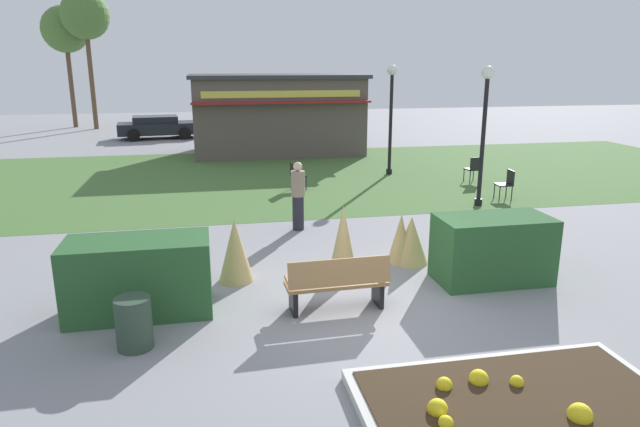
{
  "coord_description": "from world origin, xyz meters",
  "views": [
    {
      "loc": [
        -2.41,
        -8.33,
        4.01
      ],
      "look_at": [
        -0.18,
        2.92,
        0.92
      ],
      "focal_mm": 31.63,
      "sensor_mm": 36.0,
      "label": 1
    }
  ],
  "objects_px": {
    "cafe_chair_center": "(507,182)",
    "cafe_chair_west": "(474,167)",
    "lamppost_mid": "(484,119)",
    "cafe_chair_east": "(296,174)",
    "person_strolling": "(298,196)",
    "parked_car_center_slot": "(248,125)",
    "park_bench": "(337,283)",
    "tree_left_bg": "(65,30)",
    "lamppost_far": "(391,106)",
    "parked_car_west_slot": "(158,126)",
    "tree_right_bg": "(85,16)",
    "trash_bin": "(134,323)",
    "food_kiosk": "(277,114)"
  },
  "relations": [
    {
      "from": "lamppost_far",
      "to": "trash_bin",
      "type": "bearing_deg",
      "value": -123.02
    },
    {
      "from": "trash_bin",
      "to": "parked_car_center_slot",
      "type": "height_order",
      "value": "parked_car_center_slot"
    },
    {
      "from": "park_bench",
      "to": "food_kiosk",
      "type": "distance_m",
      "value": 17.13
    },
    {
      "from": "parked_car_west_slot",
      "to": "tree_left_bg",
      "type": "xyz_separation_m",
      "value": [
        -5.58,
        6.68,
        5.23
      ]
    },
    {
      "from": "parked_car_center_slot",
      "to": "food_kiosk",
      "type": "bearing_deg",
      "value": -81.88
    },
    {
      "from": "food_kiosk",
      "to": "person_strolling",
      "type": "relative_size",
      "value": 4.52
    },
    {
      "from": "food_kiosk",
      "to": "tree_right_bg",
      "type": "distance_m",
      "value": 15.89
    },
    {
      "from": "lamppost_far",
      "to": "person_strolling",
      "type": "bearing_deg",
      "value": -124.69
    },
    {
      "from": "cafe_chair_west",
      "to": "parked_car_center_slot",
      "type": "height_order",
      "value": "parked_car_center_slot"
    },
    {
      "from": "person_strolling",
      "to": "parked_car_center_slot",
      "type": "distance_m",
      "value": 18.45
    },
    {
      "from": "person_strolling",
      "to": "parked_car_center_slot",
      "type": "height_order",
      "value": "person_strolling"
    },
    {
      "from": "lamppost_far",
      "to": "cafe_chair_west",
      "type": "bearing_deg",
      "value": -40.3
    },
    {
      "from": "park_bench",
      "to": "person_strolling",
      "type": "height_order",
      "value": "person_strolling"
    },
    {
      "from": "parked_car_center_slot",
      "to": "lamppost_mid",
      "type": "bearing_deg",
      "value": -72.63
    },
    {
      "from": "parked_car_center_slot",
      "to": "tree_right_bg",
      "type": "relative_size",
      "value": 0.52
    },
    {
      "from": "person_strolling",
      "to": "tree_right_bg",
      "type": "height_order",
      "value": "tree_right_bg"
    },
    {
      "from": "food_kiosk",
      "to": "cafe_chair_east",
      "type": "xyz_separation_m",
      "value": [
        -0.39,
        -7.86,
        -1.22
      ]
    },
    {
      "from": "trash_bin",
      "to": "parked_car_west_slot",
      "type": "relative_size",
      "value": 0.18
    },
    {
      "from": "tree_right_bg",
      "to": "park_bench",
      "type": "bearing_deg",
      "value": -73.02
    },
    {
      "from": "food_kiosk",
      "to": "tree_right_bg",
      "type": "relative_size",
      "value": 0.95
    },
    {
      "from": "person_strolling",
      "to": "cafe_chair_center",
      "type": "bearing_deg",
      "value": -45.39
    },
    {
      "from": "lamppost_mid",
      "to": "trash_bin",
      "type": "xyz_separation_m",
      "value": [
        -8.73,
        -6.81,
        -2.09
      ]
    },
    {
      "from": "tree_left_bg",
      "to": "cafe_chair_east",
      "type": "bearing_deg",
      "value": -62.17
    },
    {
      "from": "parked_car_center_slot",
      "to": "tree_right_bg",
      "type": "height_order",
      "value": "tree_right_bg"
    },
    {
      "from": "park_bench",
      "to": "parked_car_west_slot",
      "type": "xyz_separation_m",
      "value": [
        -4.61,
        23.2,
        0.16
      ]
    },
    {
      "from": "trash_bin",
      "to": "person_strolling",
      "type": "relative_size",
      "value": 0.46
    },
    {
      "from": "cafe_chair_center",
      "to": "cafe_chair_west",
      "type": "bearing_deg",
      "value": 86.87
    },
    {
      "from": "trash_bin",
      "to": "person_strolling",
      "type": "height_order",
      "value": "person_strolling"
    },
    {
      "from": "cafe_chair_center",
      "to": "parked_car_center_slot",
      "type": "distance_m",
      "value": 17.75
    },
    {
      "from": "person_strolling",
      "to": "tree_left_bg",
      "type": "bearing_deg",
      "value": 50.68
    },
    {
      "from": "lamppost_far",
      "to": "parked_car_center_slot",
      "type": "height_order",
      "value": "lamppost_far"
    },
    {
      "from": "park_bench",
      "to": "tree_left_bg",
      "type": "height_order",
      "value": "tree_left_bg"
    },
    {
      "from": "lamppost_mid",
      "to": "cafe_chair_west",
      "type": "relative_size",
      "value": 4.39
    },
    {
      "from": "cafe_chair_center",
      "to": "parked_car_center_slot",
      "type": "bearing_deg",
      "value": 111.47
    },
    {
      "from": "lamppost_far",
      "to": "tree_right_bg",
      "type": "bearing_deg",
      "value": 127.21
    },
    {
      "from": "cafe_chair_west",
      "to": "tree_left_bg",
      "type": "relative_size",
      "value": 0.12
    },
    {
      "from": "trash_bin",
      "to": "tree_right_bg",
      "type": "bearing_deg",
      "value": 100.78
    },
    {
      "from": "park_bench",
      "to": "lamppost_mid",
      "type": "distance_m",
      "value": 8.53
    },
    {
      "from": "cafe_chair_center",
      "to": "person_strolling",
      "type": "bearing_deg",
      "value": -163.8
    },
    {
      "from": "cafe_chair_east",
      "to": "lamppost_far",
      "type": "bearing_deg",
      "value": 27.2
    },
    {
      "from": "cafe_chair_center",
      "to": "cafe_chair_east",
      "type": "bearing_deg",
      "value": 157.38
    },
    {
      "from": "trash_bin",
      "to": "tree_left_bg",
      "type": "height_order",
      "value": "tree_left_bg"
    },
    {
      "from": "lamppost_far",
      "to": "tree_left_bg",
      "type": "distance_m",
      "value": 24.07
    },
    {
      "from": "lamppost_far",
      "to": "food_kiosk",
      "type": "xyz_separation_m",
      "value": [
        -3.39,
        5.92,
        -0.73
      ]
    },
    {
      "from": "lamppost_far",
      "to": "cafe_chair_east",
      "type": "bearing_deg",
      "value": -152.8
    },
    {
      "from": "lamppost_far",
      "to": "tree_left_bg",
      "type": "height_order",
      "value": "tree_left_bg"
    },
    {
      "from": "trash_bin",
      "to": "person_strolling",
      "type": "bearing_deg",
      "value": 59.03
    },
    {
      "from": "food_kiosk",
      "to": "parked_car_center_slot",
      "type": "xyz_separation_m",
      "value": [
        -0.88,
        6.16,
        -1.11
      ]
    },
    {
      "from": "trash_bin",
      "to": "food_kiosk",
      "type": "height_order",
      "value": "food_kiosk"
    },
    {
      "from": "parked_car_center_slot",
      "to": "cafe_chair_center",
      "type": "bearing_deg",
      "value": -68.53
    }
  ]
}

